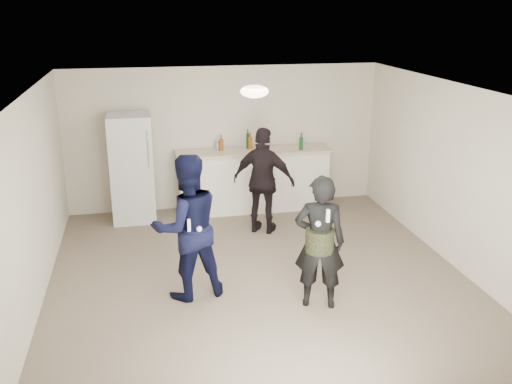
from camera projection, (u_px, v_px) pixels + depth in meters
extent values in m
plane|color=#6B5B4C|center=(259.00, 278.00, 7.65)|extent=(6.00, 6.00, 0.00)
plane|color=silver|center=(259.00, 91.00, 6.86)|extent=(6.00, 6.00, 0.00)
plane|color=beige|center=(224.00, 138.00, 10.05)|extent=(6.00, 0.00, 6.00)
plane|color=beige|center=(338.00, 305.00, 4.46)|extent=(6.00, 0.00, 6.00)
plane|color=beige|center=(32.00, 204.00, 6.73)|extent=(0.00, 6.00, 6.00)
plane|color=beige|center=(456.00, 177.00, 7.78)|extent=(0.00, 6.00, 6.00)
cube|color=white|center=(254.00, 181.00, 10.05)|extent=(2.60, 0.56, 1.05)
cube|color=beige|center=(254.00, 151.00, 9.88)|extent=(2.68, 0.64, 0.04)
cube|color=white|center=(132.00, 168.00, 9.47)|extent=(0.70, 0.70, 1.80)
cylinder|color=silver|center=(148.00, 149.00, 9.06)|extent=(0.02, 0.02, 0.60)
ellipsoid|color=white|center=(254.00, 91.00, 7.16)|extent=(0.36, 0.36, 0.16)
cylinder|color=#AFAFB3|center=(218.00, 145.00, 9.84)|extent=(0.08, 0.08, 0.17)
imported|color=#0E113A|center=(187.00, 227.00, 6.92)|extent=(1.02, 0.87, 1.83)
imported|color=black|center=(320.00, 242.00, 6.72)|extent=(0.69, 0.56, 1.65)
cylinder|color=#2D3719|center=(320.00, 240.00, 6.71)|extent=(0.34, 0.34, 0.28)
imported|color=black|center=(264.00, 181.00, 8.95)|extent=(1.07, 0.86, 1.70)
cube|color=white|center=(189.00, 225.00, 6.62)|extent=(0.04, 0.04, 0.15)
sphere|color=white|center=(199.00, 229.00, 6.69)|extent=(0.07, 0.07, 0.07)
cube|color=white|center=(328.00, 216.00, 6.35)|extent=(0.04, 0.04, 0.15)
sphere|color=silver|center=(318.00, 224.00, 6.39)|extent=(0.07, 0.07, 0.07)
cylinder|color=#A16017|center=(250.00, 143.00, 9.92)|extent=(0.07, 0.07, 0.21)
cylinder|color=#144821|center=(301.00, 144.00, 9.84)|extent=(0.07, 0.07, 0.22)
cylinder|color=#8F4A14|center=(221.00, 145.00, 9.81)|extent=(0.08, 0.08, 0.19)
cylinder|color=silver|center=(303.00, 142.00, 10.04)|extent=(0.07, 0.07, 0.17)
cylinder|color=#134012|center=(248.00, 141.00, 9.94)|extent=(0.06, 0.06, 0.27)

